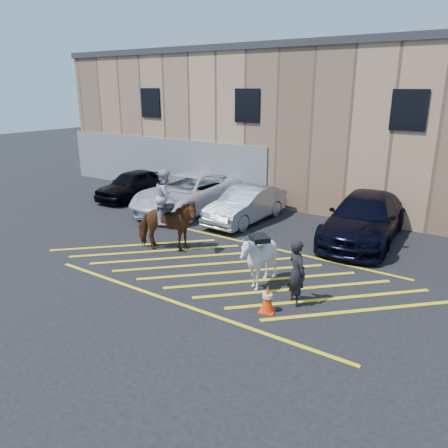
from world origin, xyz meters
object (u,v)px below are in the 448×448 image
Objects in this scene: mounted_bay at (167,219)px; traffic_cone at (267,298)px; saddled_white at (259,260)px; handler at (297,272)px; car_white_pickup at (189,192)px; car_black_suv at (133,184)px; car_silver_sedan at (246,205)px; car_blue_suv at (365,218)px.

traffic_cone is (4.96, -1.86, -0.78)m from mounted_bay.
saddled_white is (4.05, -0.72, -0.32)m from mounted_bay.
saddled_white is at bearing 20.51° from handler.
traffic_cone is (0.91, -1.14, -0.46)m from saddled_white.
car_white_pickup is at bearing 120.39° from mounted_bay.
saddled_white reaches higher than traffic_cone.
car_white_pickup reaches higher than car_black_suv.
car_white_pickup reaches higher than traffic_cone.
car_white_pickup is 5.14m from mounted_bay.
car_white_pickup is at bearing 142.22° from saddled_white.
car_silver_sedan is 0.76× the size of car_blue_suv.
car_black_suv is 11.66m from saddled_white.
saddled_white reaches higher than car_silver_sedan.
car_white_pickup reaches higher than car_blue_suv.
car_silver_sedan is at bearing -4.77° from car_black_suv.
car_silver_sedan is 7.75m from traffic_cone.
mounted_bay is (-0.45, -4.43, 0.42)m from car_silver_sedan.
handler is 1.04m from traffic_cone.
mounted_bay reaches higher than traffic_cone.
mounted_bay is at bearing 169.91° from saddled_white.
saddled_white is (6.65, -5.15, -0.01)m from car_white_pickup.
car_silver_sedan is 2.22× the size of saddled_white.
car_white_pickup is 9.85m from traffic_cone.
car_black_suv is 0.96× the size of car_silver_sedan.
car_white_pickup is (3.74, -0.14, 0.12)m from car_black_suv.
mounted_bay reaches higher than car_white_pickup.
car_white_pickup is at bearing 178.86° from car_blue_suv.
mounted_bay reaches higher than car_silver_sedan.
car_black_suv is at bearing 144.22° from mounted_bay.
car_black_suv is at bearing 150.35° from traffic_cone.
car_blue_suv reaches higher than traffic_cone.
traffic_cone is (-0.28, -6.80, -0.47)m from car_blue_suv.
traffic_cone is at bearing -40.92° from car_white_pickup.
mounted_bay is 4.12m from saddled_white.
handler is 5.46m from mounted_bay.
handler is at bearing -46.59° from car_silver_sedan.
handler is 2.40× the size of traffic_cone.
car_silver_sedan is at bearing 124.96° from saddled_white.
car_black_suv reaches higher than traffic_cone.
traffic_cone is at bearing -52.78° from car_silver_sedan.
car_blue_suv is at bearing 2.58° from car_white_pickup.
car_silver_sedan is at bearing -13.64° from handler.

